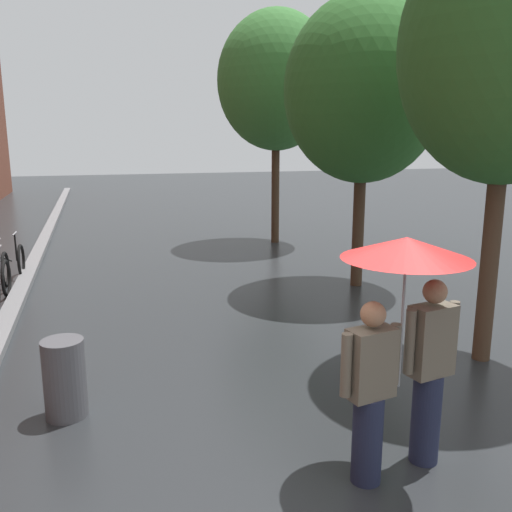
# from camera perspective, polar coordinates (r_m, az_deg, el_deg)

# --- Properties ---
(ground_plane) EXTENTS (80.00, 80.00, 0.00)m
(ground_plane) POSITION_cam_1_polar(r_m,az_deg,el_deg) (5.18, 6.66, -21.96)
(ground_plane) COLOR #26282B
(kerb_strip) EXTENTS (0.30, 36.00, 0.12)m
(kerb_strip) POSITION_cam_1_polar(r_m,az_deg,el_deg) (14.28, -21.90, -0.05)
(kerb_strip) COLOR slate
(kerb_strip) RESTS_ON ground
(street_tree_0) EXTENTS (2.62, 2.62, 5.58)m
(street_tree_0) POSITION_cam_1_polar(r_m,az_deg,el_deg) (7.57, 24.90, 19.04)
(street_tree_0) COLOR #473323
(street_tree_0) RESTS_ON ground
(street_tree_1) EXTENTS (2.98, 2.98, 5.48)m
(street_tree_1) POSITION_cam_1_polar(r_m,az_deg,el_deg) (10.80, 11.16, 16.58)
(street_tree_1) COLOR #473323
(street_tree_1) RESTS_ON ground
(street_tree_2) EXTENTS (3.12, 3.12, 6.15)m
(street_tree_2) POSITION_cam_1_polar(r_m,az_deg,el_deg) (15.18, 2.12, 17.72)
(street_tree_2) COLOR #473323
(street_tree_2) RESTS_ON ground
(couple_under_umbrella) EXTENTS (1.23, 1.08, 2.11)m
(couple_under_umbrella) POSITION_cam_1_polar(r_m,az_deg,el_deg) (4.80, 15.11, -6.74)
(couple_under_umbrella) COLOR #1E233D
(couple_under_umbrella) RESTS_ON ground
(litter_bin) EXTENTS (0.44, 0.44, 0.85)m
(litter_bin) POSITION_cam_1_polar(r_m,az_deg,el_deg) (6.22, -19.29, -11.95)
(litter_bin) COLOR #4C4C51
(litter_bin) RESTS_ON ground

